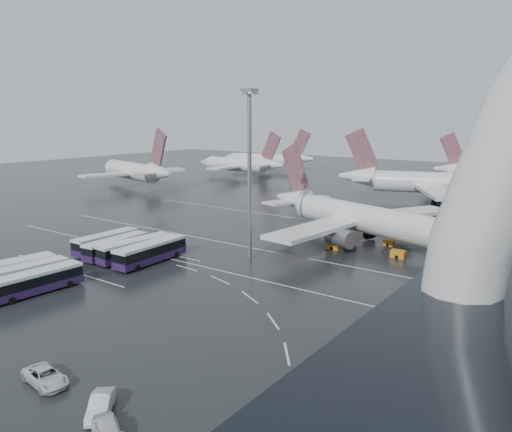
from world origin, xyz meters
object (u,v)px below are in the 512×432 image
Objects in this scene: bus_row_near_d at (151,252)px; bus_row_far_b at (24,275)px; gse_cart_belly_c at (334,246)px; jet_remote_mid at (241,165)px; bus_row_near_b at (116,246)px; bus_row_far_a at (7,272)px; van_curve_a at (46,377)px; airliner_main at (364,219)px; bus_row_near_a at (106,241)px; jet_remote_west at (136,172)px; bus_row_near_c at (135,248)px; airliner_gate_b at (440,184)px; bus_row_far_c at (36,281)px; van_curve_c at (101,405)px; gse_cart_belly_d at (504,272)px; gse_cart_belly_a at (398,254)px; jet_remote_far at (268,160)px; gse_cart_belly_b at (438,252)px; gse_cart_belly_e at (389,243)px; floodlight_mast at (250,154)px.

bus_row_near_d reaches higher than bus_row_far_b.
jet_remote_mid is at bearing 136.35° from gse_cart_belly_c.
bus_row_near_b is at bearing 12.64° from bus_row_far_b.
bus_row_far_a is 2.55× the size of van_curve_a.
airliner_main is 48.05m from bus_row_near_a.
jet_remote_west is 3.34× the size of bus_row_near_c.
bus_row_far_b is (6.31, -19.02, -0.04)m from bus_row_near_a.
bus_row_far_b is (-26.54, -107.83, -3.44)m from airliner_gate_b.
jet_remote_west is 83.65m from bus_row_near_a.
gse_cart_belly_c is at bearing 137.02° from jet_remote_mid.
jet_remote_mid is 3.22× the size of bus_row_far_c.
van_curve_c is at bearing -129.34° from bus_row_near_a.
bus_row_near_d is 19.29m from bus_row_far_c.
van_curve_a is 2.29× the size of gse_cart_belly_c.
gse_cart_belly_c is at bearing -41.63° from bus_row_near_d.
van_curve_c is 1.91× the size of gse_cart_belly_d.
airliner_gate_b reaches higher than gse_cart_belly_a.
bus_row_near_d is (64.66, -127.50, -2.88)m from jet_remote_far.
bus_row_far_b is (66.16, -77.37, -3.53)m from jet_remote_west.
bus_row_far_a is 2.91× the size of van_curve_c.
gse_cart_belly_c is at bearing -51.05° from bus_row_near_b.
bus_row_far_b is 2.73× the size of van_curve_c.
gse_cart_belly_d is at bearing 30.20° from van_curve_c.
jet_remote_west reaches higher than bus_row_near_a.
bus_row_far_a is (-4.94, -19.41, -0.05)m from bus_row_near_c.
gse_cart_belly_c is at bearing -25.25° from bus_row_far_b.
bus_row_near_a reaches higher than gse_cart_belly_c.
bus_row_far_a is at bearing -172.10° from bus_row_near_a.
gse_cart_belly_d is at bearing -64.33° from bus_row_near_d.
jet_remote_far is at bearing 20.27° from bus_row_near_b.
jet_remote_west is (-94.84, 25.54, 0.68)m from airliner_main.
bus_row_far_b reaches higher than gse_cart_belly_b.
jet_remote_mid is at bearing 30.59° from bus_row_far_a.
jet_remote_west reaches higher than gse_cart_belly_a.
bus_row_near_c is at bearing -123.83° from airliner_gate_b.
gse_cart_belly_a is at bearing -98.06° from airliner_gate_b.
van_curve_c is (100.88, -90.45, -4.46)m from jet_remote_west.
jet_remote_far is at bearing 79.37° from van_curve_c.
jet_remote_mid is at bearing 141.99° from gse_cart_belly_e.
floodlight_mast is (-17.17, 43.31, 16.93)m from van_curve_c.
gse_cart_belly_d is at bearing -45.32° from bus_row_far_c.
bus_row_far_c is 49.88m from gse_cart_belly_c.
van_curve_c is at bearing -88.84° from gse_cart_belly_e.
gse_cart_belly_d is (54.48, 45.18, -1.03)m from bus_row_far_b.
bus_row_far_c is 5.26× the size of gse_cart_belly_d.
bus_row_near_b is (-30.95, -33.80, -2.83)m from airliner_main.
jet_remote_mid is 17.07× the size of gse_cart_belly_a.
bus_row_near_c reaches higher than gse_cart_belly_a.
jet_remote_mid is (-83.67, 69.80, 0.15)m from airliner_main.
bus_row_near_a reaches higher than gse_cart_belly_a.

